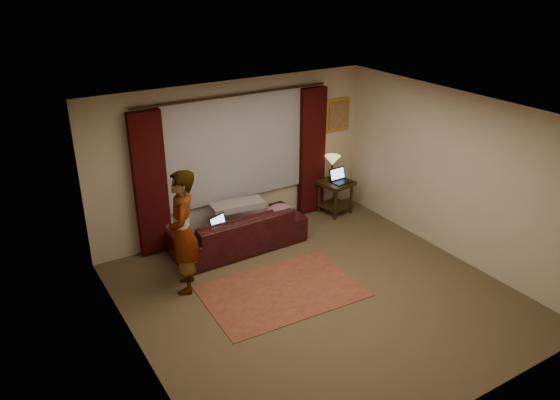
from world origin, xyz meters
The scene contains 20 objects.
floor centered at (0.00, 0.00, -0.01)m, with size 5.00×5.00×0.01m, color brown.
ceiling centered at (0.00, 0.00, 2.60)m, with size 5.00×5.00×0.02m, color silver.
wall_back centered at (0.00, 2.50, 1.30)m, with size 5.00×0.02×2.60m, color #BFB198.
wall_front centered at (0.00, -2.50, 1.30)m, with size 5.00×0.02×2.60m, color #BFB198.
wall_left centered at (-2.50, 0.00, 1.30)m, with size 0.02×5.00×2.60m, color #BFB198.
wall_right centered at (2.50, 0.00, 1.30)m, with size 0.02×5.00×2.60m, color #BFB198.
sheer_curtain centered at (0.00, 2.44, 1.50)m, with size 2.50×0.05×1.80m, color #98979F.
drape_left centered at (-1.50, 2.39, 1.18)m, with size 0.50×0.14×2.30m, color black.
drape_right centered at (1.50, 2.39, 1.18)m, with size 0.50×0.14×2.30m, color black.
curtain_rod centered at (0.00, 2.39, 2.38)m, with size 0.04×0.04×3.40m, color black.
picture_frame centered at (2.10, 2.47, 1.75)m, with size 0.50×0.04×0.60m, color gold.
sofa centered at (-0.30, 1.84, 0.44)m, with size 2.17×0.94×0.88m, color black.
throw_blanket centered at (-0.19, 2.06, 0.89)m, with size 0.88×0.35×0.10m, color gray.
clothing_pile centered at (0.40, 1.70, 0.54)m, with size 0.48×0.37×0.20m, color #834E5F.
laptop_sofa centered at (-0.63, 1.70, 0.56)m, with size 0.32×0.35×0.24m, color black, non-canonical shape.
area_rug centered at (-0.38, 0.36, 0.01)m, with size 2.19×1.46×0.01m, color brown.
end_table centered at (1.85, 2.10, 0.32)m, with size 0.55×0.55×0.63m, color black.
tiffany_lamp centered at (1.83, 2.21, 0.86)m, with size 0.29×0.29×0.46m, color olive, non-canonical shape.
laptop_table centered at (1.90, 2.00, 0.75)m, with size 0.34×0.37×0.25m, color black, non-canonical shape.
person centered at (-1.49, 1.16, 0.90)m, with size 0.53×0.53×1.80m, color gray.
Camera 1 is at (-3.85, -5.23, 4.34)m, focal length 35.00 mm.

